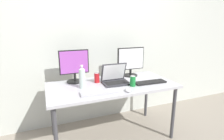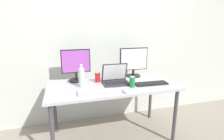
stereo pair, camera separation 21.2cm
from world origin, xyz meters
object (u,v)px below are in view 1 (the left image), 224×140
(mouse_by_keyboard, at_px, (128,90))
(keyboard_aux, at_px, (150,82))
(work_desk, at_px, (112,89))
(laptop_silver, at_px, (115,79))
(soda_can_by_laptop, at_px, (133,81))
(monitor_left, at_px, (74,65))
(water_bottle, at_px, (82,78))
(keyboard_main, at_px, (99,92))
(soda_can_near_keyboard, at_px, (97,78))
(monitor_center, at_px, (131,61))

(mouse_by_keyboard, bearing_deg, keyboard_aux, 44.09)
(work_desk, relative_size, laptop_silver, 4.81)
(work_desk, height_order, soda_can_by_laptop, soda_can_by_laptop)
(monitor_left, xyz_separation_m, water_bottle, (0.04, -0.26, -0.09))
(monitor_left, relative_size, laptop_silver, 1.27)
(monitor_left, relative_size, keyboard_main, 1.04)
(laptop_silver, relative_size, soda_can_near_keyboard, 2.57)
(mouse_by_keyboard, bearing_deg, keyboard_main, -169.72)
(laptop_silver, relative_size, water_bottle, 1.19)
(work_desk, relative_size, monitor_center, 3.83)
(monitor_left, distance_m, water_bottle, 0.28)
(monitor_left, xyz_separation_m, keyboard_main, (0.17, -0.49, -0.21))
(mouse_by_keyboard, bearing_deg, laptop_silver, 115.94)
(laptop_silver, bearing_deg, keyboard_main, -139.37)
(keyboard_main, relative_size, keyboard_aux, 0.98)
(keyboard_aux, bearing_deg, water_bottle, 172.87)
(monitor_left, bearing_deg, monitor_center, -0.77)
(monitor_left, xyz_separation_m, mouse_by_keyboard, (0.48, -0.55, -0.20))
(keyboard_aux, relative_size, mouse_by_keyboard, 3.74)
(laptop_silver, relative_size, soda_can_by_laptop, 2.57)
(mouse_by_keyboard, bearing_deg, soda_can_near_keyboard, 140.18)
(keyboard_aux, height_order, soda_can_by_laptop, soda_can_by_laptop)
(mouse_by_keyboard, relative_size, soda_can_by_laptop, 0.86)
(work_desk, height_order, mouse_by_keyboard, mouse_by_keyboard)
(monitor_left, distance_m, keyboard_main, 0.56)
(monitor_left, xyz_separation_m, soda_can_near_keyboard, (0.25, -0.12, -0.15))
(keyboard_main, xyz_separation_m, mouse_by_keyboard, (0.32, -0.07, 0.01))
(keyboard_aux, bearing_deg, work_desk, 165.45)
(monitor_center, bearing_deg, laptop_silver, -146.05)
(laptop_silver, bearing_deg, soda_can_near_keyboard, 152.08)
(mouse_by_keyboard, height_order, water_bottle, water_bottle)
(monitor_left, xyz_separation_m, keyboard_aux, (0.87, -0.40, -0.21))
(monitor_left, relative_size, water_bottle, 1.52)
(laptop_silver, distance_m, keyboard_aux, 0.44)
(monitor_left, relative_size, mouse_by_keyboard, 3.81)
(work_desk, distance_m, mouse_by_keyboard, 0.32)
(monitor_center, bearing_deg, keyboard_main, -142.76)
(work_desk, xyz_separation_m, monitor_left, (-0.41, 0.26, 0.28))
(work_desk, relative_size, monitor_left, 3.77)
(monitor_left, bearing_deg, work_desk, -32.12)
(keyboard_main, distance_m, soda_can_by_laptop, 0.45)
(keyboard_aux, xyz_separation_m, mouse_by_keyboard, (-0.39, -0.16, 0.01))
(mouse_by_keyboard, bearing_deg, monitor_left, 153.28)
(water_bottle, height_order, soda_can_near_keyboard, water_bottle)
(monitor_left, height_order, laptop_silver, monitor_left)
(water_bottle, distance_m, soda_can_by_laptop, 0.60)
(water_bottle, xyz_separation_m, soda_can_near_keyboard, (0.22, 0.13, -0.06))
(monitor_center, height_order, water_bottle, monitor_center)
(laptop_silver, bearing_deg, work_desk, -156.96)
(soda_can_near_keyboard, xyz_separation_m, soda_can_by_laptop, (0.36, -0.29, 0.00))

